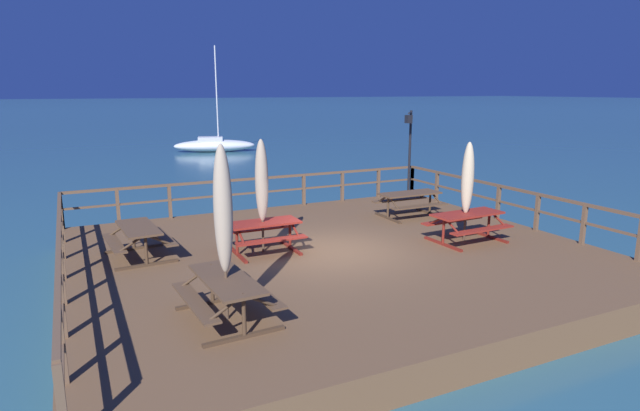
% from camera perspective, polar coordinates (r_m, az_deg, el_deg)
% --- Properties ---
extents(ground_plane, '(600.00, 600.00, 0.00)m').
position_cam_1_polar(ground_plane, '(13.33, 1.53, -7.61)').
color(ground_plane, '#2D5B6B').
extents(wooden_deck, '(12.43, 10.83, 0.65)m').
position_cam_1_polar(wooden_deck, '(13.22, 1.54, -6.30)').
color(wooden_deck, brown).
rests_on(wooden_deck, ground).
extents(railing_waterside_far, '(12.23, 0.10, 1.09)m').
position_cam_1_polar(railing_waterside_far, '(17.66, -6.28, 1.96)').
color(railing_waterside_far, brown).
rests_on(railing_waterside_far, wooden_deck).
extents(railing_side_left, '(0.10, 10.63, 1.09)m').
position_cam_1_polar(railing_side_left, '(11.58, -26.32, -4.88)').
color(railing_side_left, brown).
rests_on(railing_side_left, wooden_deck).
extents(railing_side_right, '(0.10, 10.63, 1.09)m').
position_cam_1_polar(railing_side_right, '(16.54, 20.60, 0.51)').
color(railing_side_right, brown).
rests_on(railing_side_right, wooden_deck).
extents(picnic_table_front_left, '(1.74, 1.40, 0.78)m').
position_cam_1_polar(picnic_table_front_left, '(12.99, -6.10, -2.66)').
color(picnic_table_front_left, maroon).
rests_on(picnic_table_front_left, wooden_deck).
extents(picnic_table_mid_left, '(1.52, 2.07, 0.78)m').
position_cam_1_polar(picnic_table_mid_left, '(9.32, -10.10, -8.91)').
color(picnic_table_mid_left, brown).
rests_on(picnic_table_mid_left, wooden_deck).
extents(picnic_table_back_right, '(2.01, 1.48, 0.78)m').
position_cam_1_polar(picnic_table_back_right, '(14.36, 15.65, -1.58)').
color(picnic_table_back_right, maroon).
rests_on(picnic_table_back_right, wooden_deck).
extents(picnic_table_front_right, '(1.96, 1.41, 0.78)m').
position_cam_1_polar(picnic_table_front_right, '(16.78, 9.69, 0.69)').
color(picnic_table_front_right, brown).
rests_on(picnic_table_front_right, wooden_deck).
extents(picnic_table_mid_centre, '(1.53, 1.93, 0.78)m').
position_cam_1_polar(picnic_table_mid_centre, '(13.19, -19.04, -3.05)').
color(picnic_table_mid_centre, brown).
rests_on(picnic_table_mid_centre, wooden_deck).
extents(patio_umbrella_tall_mid_left, '(0.32, 0.32, 2.79)m').
position_cam_1_polar(patio_umbrella_tall_mid_left, '(12.73, -6.34, 2.63)').
color(patio_umbrella_tall_mid_left, '#4C3828').
rests_on(patio_umbrella_tall_mid_left, wooden_deck).
extents(patio_umbrella_short_back, '(0.32, 0.32, 3.07)m').
position_cam_1_polar(patio_umbrella_short_back, '(8.92, -10.46, -0.53)').
color(patio_umbrella_short_back, '#4C3828').
rests_on(patio_umbrella_short_back, wooden_deck).
extents(patio_umbrella_tall_back_right, '(0.32, 0.32, 2.62)m').
position_cam_1_polar(patio_umbrella_tall_back_right, '(14.18, 15.71, 2.82)').
color(patio_umbrella_tall_back_right, '#4C3828').
rests_on(patio_umbrella_tall_back_right, wooden_deck).
extents(lamp_post_hooked, '(0.53, 0.54, 3.20)m').
position_cam_1_polar(lamp_post_hooked, '(19.33, 9.65, 6.88)').
color(lamp_post_hooked, black).
rests_on(lamp_post_hooked, wooden_deck).
extents(sailboat_distant, '(6.23, 3.18, 7.72)m').
position_cam_1_polar(sailboat_distant, '(40.67, -11.38, 6.46)').
color(sailboat_distant, silver).
rests_on(sailboat_distant, ground).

